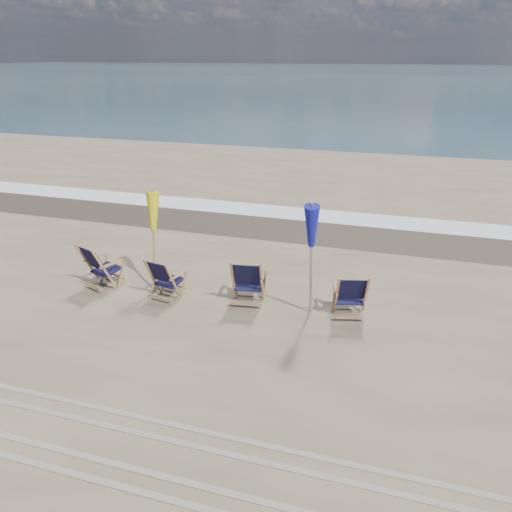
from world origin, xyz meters
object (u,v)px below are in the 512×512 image
Objects in this scene: umbrella_yellow at (152,218)px; beach_chair_3 at (366,297)px; beach_chair_0 at (103,270)px; umbrella_blue at (313,228)px; beach_chair_1 at (172,282)px; beach_chair_2 at (262,283)px.

beach_chair_3 is at bearing -1.16° from umbrella_yellow.
umbrella_yellow is (-4.65, 0.09, 1.16)m from beach_chair_3.
umbrella_blue reaches higher than beach_chair_0.
beach_chair_3 is 1.77m from umbrella_blue.
beach_chair_0 is at bearing 10.86° from beach_chair_1.
beach_chair_2 reaches higher than beach_chair_3.
beach_chair_1 is 4.00m from beach_chair_3.
beach_chair_2 is (1.86, 0.37, 0.05)m from beach_chair_1.
umbrella_blue reaches higher than beach_chair_3.
beach_chair_2 is 0.49× the size of umbrella_yellow.
beach_chair_3 is (2.11, 0.09, -0.04)m from beach_chair_2.
beach_chair_0 is 5.65m from beach_chair_3.
beach_chair_1 is at bearing -158.47° from beach_chair_0.
beach_chair_1 is 1.47m from umbrella_yellow.
beach_chair_0 is 1.59m from umbrella_yellow.
umbrella_yellow is 3.60m from umbrella_blue.
beach_chair_3 is at bearing 173.77° from beach_chair_2.
beach_chair_0 reaches higher than beach_chair_3.
umbrella_blue is at bearing -5.15° from umbrella_yellow.
umbrella_yellow is at bearing -12.65° from beach_chair_2.
beach_chair_0 reaches higher than beach_chair_1.
beach_chair_3 is (3.98, 0.46, 0.02)m from beach_chair_1.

